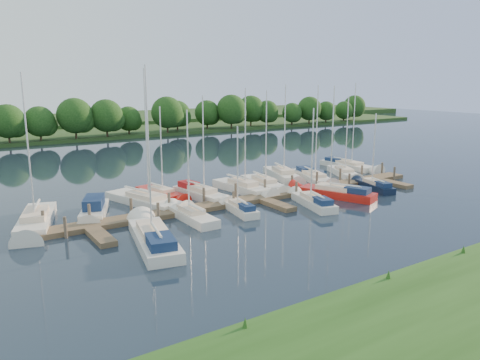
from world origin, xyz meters
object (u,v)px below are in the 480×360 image
sailboat_n_5 (243,189)px  sailboat_n_0 (36,223)px  dock (263,200)px  motorboat (94,211)px  sailboat_s_2 (239,209)px

sailboat_n_5 → sailboat_n_0: bearing=-4.0°
dock → motorboat: bearing=164.9°
sailboat_n_0 → sailboat_s_2: 16.39m
sailboat_n_5 → motorboat: bearing=-5.0°
dock → sailboat_s_2: sailboat_s_2 is taller
dock → sailboat_n_0: 19.62m
motorboat → sailboat_s_2: size_ratio=0.86×
dock → motorboat: size_ratio=6.05×
sailboat_n_0 → sailboat_s_2: sailboat_n_0 is taller
dock → motorboat: motorboat is taller
sailboat_n_5 → sailboat_s_2: sailboat_n_5 is taller
dock → sailboat_n_5: 4.26m
dock → sailboat_n_0: size_ratio=3.27×
sailboat_s_2 → motorboat: bearing=161.1°
dock → sailboat_n_5: bearing=81.5°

